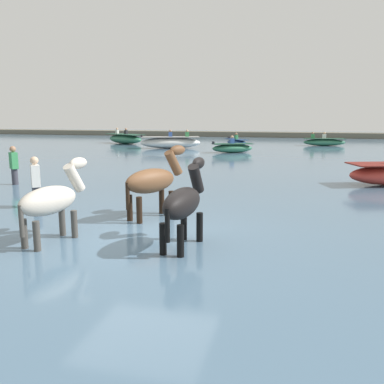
{
  "coord_description": "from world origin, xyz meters",
  "views": [
    {
      "loc": [
        2.73,
        -7.26,
        2.64
      ],
      "look_at": [
        0.38,
        2.07,
        0.85
      ],
      "focal_mm": 38.87,
      "sensor_mm": 36.0,
      "label": 1
    }
  ],
  "objects_px": {
    "horse_lead_black": "(184,205)",
    "horse_trailing_pinto": "(52,202)",
    "boat_near_port": "(125,139)",
    "person_onlooker_right": "(14,169)",
    "boat_mid_outer": "(171,142)",
    "boat_near_starboard": "(324,142)",
    "boat_mid_channel": "(237,142)",
    "person_spectator_far": "(36,187)",
    "horse_flank_bay": "(153,183)",
    "boat_distant_west": "(232,148)"
  },
  "relations": [
    {
      "from": "horse_lead_black",
      "to": "horse_trailing_pinto",
      "type": "height_order",
      "value": "horse_lead_black"
    },
    {
      "from": "horse_trailing_pinto",
      "to": "person_onlooker_right",
      "type": "height_order",
      "value": "horse_trailing_pinto"
    },
    {
      "from": "horse_trailing_pinto",
      "to": "person_spectator_far",
      "type": "height_order",
      "value": "horse_trailing_pinto"
    },
    {
      "from": "boat_distant_west",
      "to": "horse_trailing_pinto",
      "type": "bearing_deg",
      "value": -91.24
    },
    {
      "from": "person_spectator_far",
      "to": "boat_near_port",
      "type": "bearing_deg",
      "value": 107.82
    },
    {
      "from": "boat_mid_channel",
      "to": "person_onlooker_right",
      "type": "height_order",
      "value": "person_onlooker_right"
    },
    {
      "from": "horse_lead_black",
      "to": "person_onlooker_right",
      "type": "xyz_separation_m",
      "value": [
        -7.21,
        5.03,
        -0.23
      ]
    },
    {
      "from": "horse_trailing_pinto",
      "to": "boat_near_starboard",
      "type": "xyz_separation_m",
      "value": [
        6.23,
        26.33,
        -0.45
      ]
    },
    {
      "from": "horse_trailing_pinto",
      "to": "boat_near_port",
      "type": "xyz_separation_m",
      "value": [
        -9.21,
        24.84,
        -0.35
      ]
    },
    {
      "from": "horse_lead_black",
      "to": "boat_near_starboard",
      "type": "height_order",
      "value": "horse_lead_black"
    },
    {
      "from": "boat_distant_west",
      "to": "person_spectator_far",
      "type": "height_order",
      "value": "person_spectator_far"
    },
    {
      "from": "boat_mid_channel",
      "to": "horse_trailing_pinto",
      "type": "bearing_deg",
      "value": -89.51
    },
    {
      "from": "horse_flank_bay",
      "to": "boat_mid_channel",
      "type": "distance_m",
      "value": 23.02
    },
    {
      "from": "horse_flank_bay",
      "to": "boat_mid_outer",
      "type": "distance_m",
      "value": 19.82
    },
    {
      "from": "horse_flank_bay",
      "to": "person_onlooker_right",
      "type": "relative_size",
      "value": 1.19
    },
    {
      "from": "horse_trailing_pinto",
      "to": "horse_flank_bay",
      "type": "relative_size",
      "value": 0.94
    },
    {
      "from": "boat_near_starboard",
      "to": "boat_mid_channel",
      "type": "relative_size",
      "value": 1.31
    },
    {
      "from": "horse_lead_black",
      "to": "boat_near_port",
      "type": "distance_m",
      "value": 27.13
    },
    {
      "from": "horse_trailing_pinto",
      "to": "boat_mid_outer",
      "type": "distance_m",
      "value": 21.65
    },
    {
      "from": "horse_trailing_pinto",
      "to": "boat_mid_channel",
      "type": "distance_m",
      "value": 25.15
    },
    {
      "from": "boat_near_starboard",
      "to": "boat_distant_west",
      "type": "distance_m",
      "value": 9.42
    },
    {
      "from": "boat_distant_west",
      "to": "person_onlooker_right",
      "type": "xyz_separation_m",
      "value": [
        -5.23,
        -13.58,
        0.23
      ]
    },
    {
      "from": "boat_near_starboard",
      "to": "boat_mid_channel",
      "type": "bearing_deg",
      "value": -169.61
    },
    {
      "from": "boat_near_port",
      "to": "horse_trailing_pinto",
      "type": "bearing_deg",
      "value": -69.65
    },
    {
      "from": "horse_flank_bay",
      "to": "person_spectator_far",
      "type": "distance_m",
      "value": 3.21
    },
    {
      "from": "horse_lead_black",
      "to": "boat_near_starboard",
      "type": "bearing_deg",
      "value": 81.59
    },
    {
      "from": "horse_lead_black",
      "to": "horse_trailing_pinto",
      "type": "relative_size",
      "value": 1.02
    },
    {
      "from": "horse_trailing_pinto",
      "to": "boat_near_port",
      "type": "distance_m",
      "value": 26.49
    },
    {
      "from": "horse_trailing_pinto",
      "to": "boat_mid_outer",
      "type": "xyz_separation_m",
      "value": [
        -4.26,
        21.23,
        -0.33
      ]
    },
    {
      "from": "horse_lead_black",
      "to": "person_onlooker_right",
      "type": "relative_size",
      "value": 1.14
    },
    {
      "from": "boat_mid_outer",
      "to": "person_onlooker_right",
      "type": "height_order",
      "value": "same"
    },
    {
      "from": "boat_mid_channel",
      "to": "boat_near_port",
      "type": "bearing_deg",
      "value": -178.04
    },
    {
      "from": "boat_near_port",
      "to": "person_onlooker_right",
      "type": "bearing_deg",
      "value": -77.31
    },
    {
      "from": "boat_near_port",
      "to": "person_onlooker_right",
      "type": "height_order",
      "value": "person_onlooker_right"
    },
    {
      "from": "horse_trailing_pinto",
      "to": "boat_near_starboard",
      "type": "relative_size",
      "value": 0.58
    },
    {
      "from": "horse_trailing_pinto",
      "to": "horse_flank_bay",
      "type": "xyz_separation_m",
      "value": [
        1.17,
        2.17,
        0.07
      ]
    },
    {
      "from": "horse_trailing_pinto",
      "to": "person_onlooker_right",
      "type": "relative_size",
      "value": 1.12
    },
    {
      "from": "boat_mid_outer",
      "to": "boat_near_starboard",
      "type": "relative_size",
      "value": 1.37
    },
    {
      "from": "boat_mid_channel",
      "to": "boat_mid_outer",
      "type": "bearing_deg",
      "value": -135.93
    },
    {
      "from": "person_spectator_far",
      "to": "boat_near_starboard",
      "type": "bearing_deg",
      "value": 70.94
    },
    {
      "from": "person_spectator_far",
      "to": "person_onlooker_right",
      "type": "xyz_separation_m",
      "value": [
        -2.81,
        2.89,
        0.0
      ]
    },
    {
      "from": "boat_mid_outer",
      "to": "person_onlooker_right",
      "type": "bearing_deg",
      "value": -92.02
    },
    {
      "from": "boat_mid_channel",
      "to": "person_spectator_far",
      "type": "bearing_deg",
      "value": -94.53
    },
    {
      "from": "horse_lead_black",
      "to": "person_spectator_far",
      "type": "bearing_deg",
      "value": 154.11
    },
    {
      "from": "horse_lead_black",
      "to": "boat_near_port",
      "type": "height_order",
      "value": "horse_lead_black"
    },
    {
      "from": "horse_lead_black",
      "to": "horse_trailing_pinto",
      "type": "distance_m",
      "value": 2.41
    },
    {
      "from": "boat_distant_west",
      "to": "boat_near_port",
      "type": "height_order",
      "value": "boat_near_port"
    },
    {
      "from": "boat_near_starboard",
      "to": "boat_mid_channel",
      "type": "distance_m",
      "value": 6.56
    },
    {
      "from": "boat_mid_channel",
      "to": "person_spectator_far",
      "type": "relative_size",
      "value": 1.49
    },
    {
      "from": "boat_mid_channel",
      "to": "person_spectator_far",
      "type": "xyz_separation_m",
      "value": [
        -1.8,
        -22.7,
        0.27
      ]
    }
  ]
}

